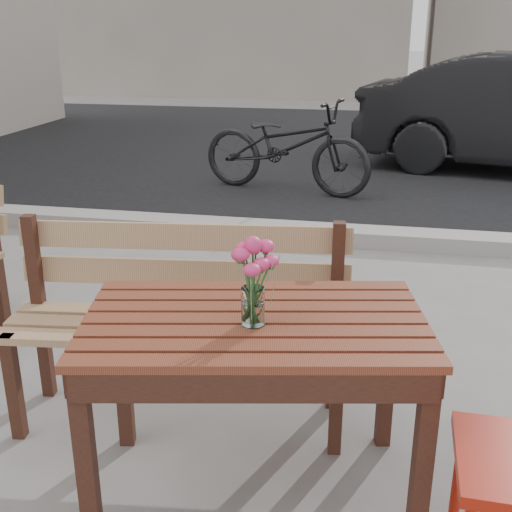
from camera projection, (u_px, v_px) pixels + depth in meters
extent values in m
plane|color=slate|center=(188.00, 512.00, 2.21)|extent=(80.00, 80.00, 0.00)
cube|color=black|center=(339.00, 148.00, 8.66)|extent=(30.00, 8.00, 0.00)
cube|color=gray|center=(300.00, 233.00, 4.95)|extent=(30.00, 0.25, 0.12)
cube|color=#5C2618|center=(254.00, 321.00, 2.09)|extent=(1.22, 0.85, 0.03)
cube|color=black|center=(86.00, 464.00, 1.94)|extent=(0.07, 0.07, 0.66)
cube|color=black|center=(422.00, 464.00, 1.94)|extent=(0.07, 0.07, 0.66)
cube|color=black|center=(122.00, 370.00, 2.46)|extent=(0.07, 0.07, 0.66)
cube|color=black|center=(387.00, 371.00, 2.46)|extent=(0.07, 0.07, 0.66)
cube|color=#A07B53|center=(177.00, 327.00, 2.56)|extent=(1.43, 0.54, 0.03)
cube|color=#A07B53|center=(184.00, 255.00, 2.67)|extent=(1.38, 0.19, 0.38)
cube|color=black|center=(13.00, 389.00, 2.53)|extent=(0.06, 0.06, 0.46)
cube|color=black|center=(336.00, 402.00, 2.44)|extent=(0.06, 0.06, 0.46)
cube|color=black|center=(39.00, 310.00, 2.76)|extent=(0.06, 0.06, 0.84)
cube|color=black|center=(335.00, 320.00, 2.67)|extent=(0.06, 0.06, 0.84)
cylinder|color=#A71A0A|center=(458.00, 481.00, 2.06)|extent=(0.03, 0.03, 0.39)
cylinder|color=white|center=(253.00, 306.00, 2.01)|extent=(0.07, 0.07, 0.12)
cylinder|color=#366E34|center=(253.00, 288.00, 1.99)|extent=(0.04, 0.04, 0.25)
imported|color=black|center=(286.00, 146.00, 6.27)|extent=(1.83, 1.01, 0.91)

